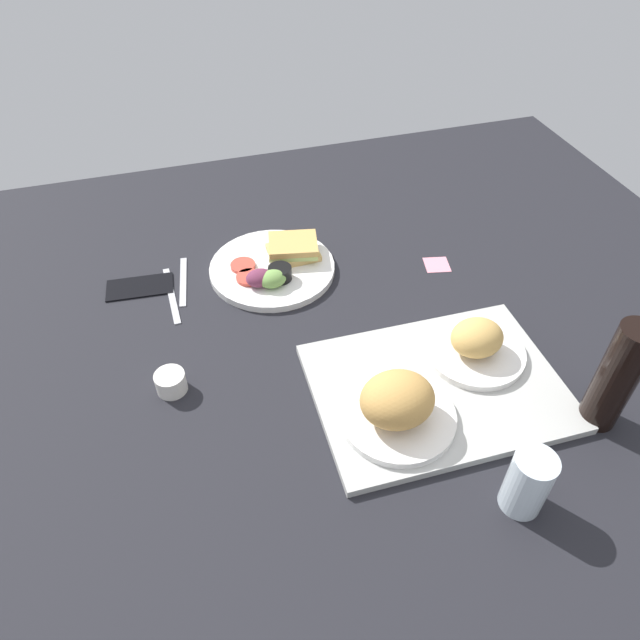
# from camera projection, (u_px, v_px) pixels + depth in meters

# --- Properties ---
(ground_plane) EXTENTS (1.90, 1.50, 0.03)m
(ground_plane) POSITION_uv_depth(u_px,v_px,m) (325.00, 328.00, 1.21)
(ground_plane) COLOR black
(serving_tray) EXTENTS (0.46, 0.34, 0.02)m
(serving_tray) POSITION_uv_depth(u_px,v_px,m) (437.00, 387.00, 1.06)
(serving_tray) COLOR #B2B2AD
(serving_tray) RESTS_ON ground_plane
(bread_plate_near) EXTENTS (0.19, 0.19, 0.08)m
(bread_plate_near) POSITION_uv_depth(u_px,v_px,m) (476.00, 344.00, 1.09)
(bread_plate_near) COLOR white
(bread_plate_near) RESTS_ON serving_tray
(bread_plate_far) EXTENTS (0.20, 0.20, 0.10)m
(bread_plate_far) POSITION_uv_depth(u_px,v_px,m) (397.00, 405.00, 0.97)
(bread_plate_far) COLOR white
(bread_plate_far) RESTS_ON serving_tray
(plate_with_salad) EXTENTS (0.28, 0.28, 0.05)m
(plate_with_salad) POSITION_uv_depth(u_px,v_px,m) (275.00, 266.00, 1.31)
(plate_with_salad) COLOR white
(plate_with_salad) RESTS_ON ground_plane
(drinking_glass) EXTENTS (0.07, 0.07, 0.12)m
(drinking_glass) POSITION_uv_depth(u_px,v_px,m) (528.00, 482.00, 0.87)
(drinking_glass) COLOR silver
(drinking_glass) RESTS_ON ground_plane
(soda_bottle) EXTENTS (0.06, 0.06, 0.22)m
(soda_bottle) POSITION_uv_depth(u_px,v_px,m) (617.00, 377.00, 0.95)
(soda_bottle) COLOR black
(soda_bottle) RESTS_ON ground_plane
(espresso_cup) EXTENTS (0.06, 0.06, 0.04)m
(espresso_cup) POSITION_uv_depth(u_px,v_px,m) (171.00, 382.00, 1.06)
(espresso_cup) COLOR silver
(espresso_cup) RESTS_ON ground_plane
(fork) EXTENTS (0.04, 0.17, 0.01)m
(fork) POSITION_uv_depth(u_px,v_px,m) (183.00, 281.00, 1.29)
(fork) COLOR #B7B7BC
(fork) RESTS_ON ground_plane
(knife) EXTENTS (0.02, 0.19, 0.01)m
(knife) POSITION_uv_depth(u_px,v_px,m) (171.00, 295.00, 1.26)
(knife) COLOR #B7B7BC
(knife) RESTS_ON ground_plane
(cell_phone) EXTENTS (0.15, 0.08, 0.01)m
(cell_phone) POSITION_uv_depth(u_px,v_px,m) (140.00, 286.00, 1.28)
(cell_phone) COLOR black
(cell_phone) RESTS_ON ground_plane
(sticky_note) EXTENTS (0.07, 0.07, 0.00)m
(sticky_note) POSITION_uv_depth(u_px,v_px,m) (437.00, 265.00, 1.34)
(sticky_note) COLOR pink
(sticky_note) RESTS_ON ground_plane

